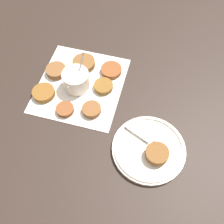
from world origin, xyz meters
TOP-DOWN VIEW (x-y plane):
  - ground_plane at (0.00, 0.00)m, footprint 4.00×4.00m
  - napkin at (-0.02, -0.01)m, footprint 0.34×0.32m
  - sauce_bowl at (-0.01, -0.02)m, footprint 0.10×0.09m
  - fritter_0 at (-0.11, 0.06)m, footprint 0.07×0.07m
  - fritter_1 at (0.07, -0.11)m, footprint 0.07×0.07m
  - fritter_2 at (0.06, 0.07)m, footprint 0.06×0.06m
  - fritter_3 at (-0.10, -0.04)m, footprint 0.08×0.08m
  - fritter_4 at (-0.03, 0.06)m, footprint 0.06×0.06m
  - fritter_5 at (0.10, -0.01)m, footprint 0.06×0.06m
  - fritter_6 at (-0.03, -0.11)m, footprint 0.07×0.07m
  - serving_plate at (0.12, 0.28)m, footprint 0.22×0.22m
  - fritter_on_plate at (0.13, 0.31)m, footprint 0.07×0.07m
  - fork at (0.10, 0.27)m, footprint 0.06×0.15m

SIDE VIEW (x-z plane):
  - ground_plane at x=0.00m, z-range 0.00..0.00m
  - napkin at x=-0.02m, z-range 0.00..0.00m
  - serving_plate at x=0.12m, z-range 0.00..0.02m
  - fritter_5 at x=0.10m, z-range 0.00..0.02m
  - fritter_0 at x=-0.11m, z-range 0.00..0.02m
  - fritter_4 at x=-0.03m, z-range 0.00..0.02m
  - fritter_1 at x=0.07m, z-range 0.00..0.02m
  - fritter_2 at x=0.06m, z-range 0.00..0.02m
  - fritter_6 at x=-0.03m, z-range 0.00..0.02m
  - fritter_3 at x=-0.10m, z-range 0.00..0.03m
  - fork at x=0.10m, z-range 0.02..0.02m
  - fritter_on_plate at x=0.13m, z-range 0.02..0.04m
  - sauce_bowl at x=-0.01m, z-range -0.03..0.10m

